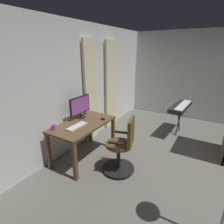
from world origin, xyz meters
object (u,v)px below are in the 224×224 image
(computer_monitor, at_px, (80,106))
(computer_mouse, at_px, (103,119))
(desk, at_px, (83,128))
(mug_coffee, at_px, (53,127))
(piano_keyboard, at_px, (181,107))
(office_chair, at_px, (122,148))
(computer_keyboard, at_px, (77,126))

(computer_monitor, relative_size, computer_mouse, 5.43)
(desk, distance_m, computer_mouse, 0.42)
(mug_coffee, bearing_deg, piano_keyboard, 147.96)
(computer_mouse, xyz_separation_m, mug_coffee, (0.80, -0.47, 0.03))
(office_chair, xyz_separation_m, piano_keyboard, (-2.06, 0.51, 0.24))
(office_chair, height_order, computer_mouse, office_chair)
(computer_monitor, xyz_separation_m, mug_coffee, (0.68, -0.02, -0.20))
(computer_monitor, distance_m, piano_keyboard, 2.44)
(mug_coffee, xyz_separation_m, piano_keyboard, (-2.53, 1.58, -0.08))
(desk, relative_size, mug_coffee, 10.30)
(desk, bearing_deg, computer_keyboard, 6.36)
(office_chair, distance_m, computer_monitor, 1.18)
(office_chair, bearing_deg, computer_keyboard, 88.32)
(mug_coffee, bearing_deg, computer_mouse, 149.55)
(piano_keyboard, bearing_deg, computer_keyboard, -27.24)
(computer_keyboard, bearing_deg, mug_coffee, -42.76)
(desk, height_order, computer_keyboard, computer_keyboard)
(office_chair, distance_m, mug_coffee, 1.21)
(computer_monitor, height_order, computer_keyboard, computer_monitor)
(desk, bearing_deg, computer_monitor, -132.11)
(computer_monitor, height_order, mug_coffee, computer_monitor)
(computer_keyboard, relative_size, computer_mouse, 4.24)
(desk, xyz_separation_m, computer_monitor, (-0.20, -0.22, 0.34))
(computer_mouse, distance_m, piano_keyboard, 2.05)
(computer_monitor, height_order, computer_mouse, computer_monitor)
(mug_coffee, bearing_deg, computer_keyboard, 137.24)
(desk, bearing_deg, piano_keyboard, 146.95)
(office_chair, relative_size, mug_coffee, 8.05)
(office_chair, height_order, computer_keyboard, office_chair)
(computer_mouse, relative_size, piano_keyboard, 0.09)
(desk, height_order, computer_mouse, computer_mouse)
(computer_keyboard, bearing_deg, desk, -173.64)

